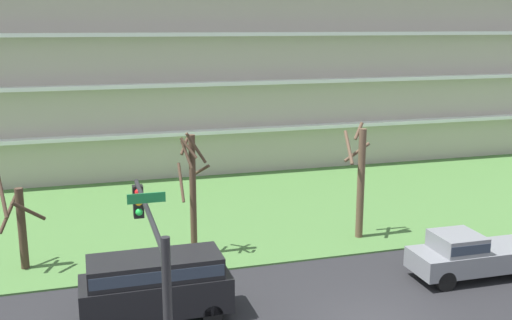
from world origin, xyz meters
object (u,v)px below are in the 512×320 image
(tree_far_left, at_px, (20,224))
(tree_left, at_px, (192,189))
(van_black_near_left, at_px, (156,283))
(pickup_gray_center_left, at_px, (470,254))
(tree_center, at_px, (360,179))
(traffic_signal_mast, at_px, (156,291))

(tree_far_left, xyz_separation_m, tree_left, (7.23, -0.50, 1.11))
(tree_far_left, xyz_separation_m, van_black_near_left, (4.89, -5.96, -0.65))
(tree_left, bearing_deg, pickup_gray_center_left, -27.51)
(tree_center, bearing_deg, traffic_signal_mast, -131.68)
(tree_center, bearing_deg, tree_left, -179.51)
(tree_center, distance_m, traffic_signal_mast, 16.97)
(tree_far_left, xyz_separation_m, tree_center, (15.36, -0.43, 0.92))
(tree_far_left, height_order, traffic_signal_mast, traffic_signal_mast)
(van_black_near_left, xyz_separation_m, traffic_signal_mast, (-0.78, -7.10, 2.99))
(pickup_gray_center_left, relative_size, traffic_signal_mast, 0.85)
(pickup_gray_center_left, xyz_separation_m, traffic_signal_mast, (-13.59, -7.10, 3.37))
(tree_left, bearing_deg, tree_center, 0.49)
(tree_far_left, height_order, tree_center, tree_center)
(tree_left, relative_size, tree_center, 1.01)
(tree_far_left, bearing_deg, van_black_near_left, -50.67)
(tree_far_left, distance_m, tree_center, 15.39)
(tree_left, height_order, van_black_near_left, tree_left)
(van_black_near_left, bearing_deg, tree_far_left, -50.71)
(tree_far_left, bearing_deg, pickup_gray_center_left, -18.60)
(van_black_near_left, bearing_deg, traffic_signal_mast, 83.73)
(van_black_near_left, xyz_separation_m, pickup_gray_center_left, (12.82, 0.00, -0.38))
(tree_left, xyz_separation_m, van_black_near_left, (-2.34, -5.46, -1.77))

